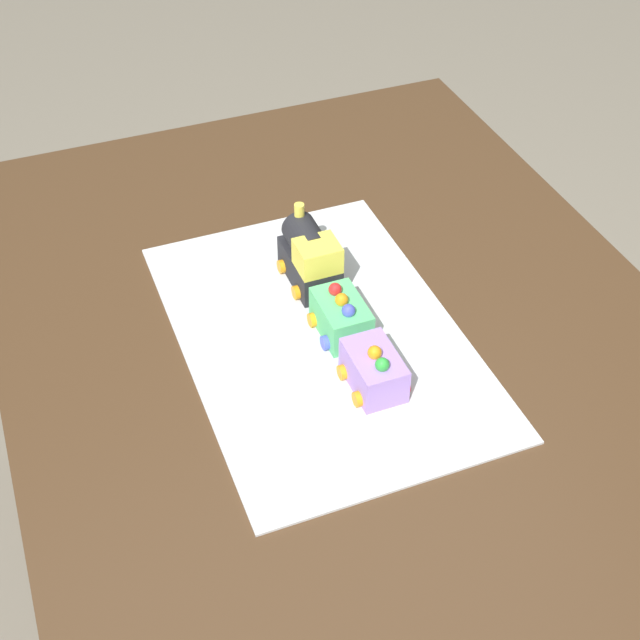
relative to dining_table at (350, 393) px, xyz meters
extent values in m
plane|color=gray|center=(0.00, 0.00, -0.63)|extent=(8.00, 8.00, 0.00)
cube|color=#4C331E|center=(0.00, 0.00, 0.09)|extent=(1.40, 1.00, 0.03)
cube|color=#4C331E|center=(-0.64, -0.44, -0.28)|extent=(0.07, 0.07, 0.71)
cube|color=#4C331E|center=(-0.64, 0.44, -0.28)|extent=(0.07, 0.07, 0.71)
cube|color=silver|center=(-0.03, -0.04, 0.11)|extent=(0.60, 0.40, 0.00)
cube|color=#232328|center=(-0.16, -0.01, 0.14)|extent=(0.12, 0.06, 0.05)
cylinder|color=#232328|center=(-0.17, -0.01, 0.18)|extent=(0.08, 0.05, 0.05)
cube|color=#F4E04C|center=(-0.12, -0.01, 0.18)|extent=(0.06, 0.06, 0.04)
cylinder|color=#F4E04C|center=(-0.20, -0.01, 0.21)|extent=(0.02, 0.02, 0.03)
sphere|color=#F4EFCC|center=(-0.22, -0.01, 0.14)|extent=(0.02, 0.02, 0.02)
cylinder|color=orange|center=(-0.19, -0.04, 0.12)|extent=(0.02, 0.01, 0.02)
cylinder|color=orange|center=(-0.12, -0.04, 0.12)|extent=(0.02, 0.01, 0.02)
cylinder|color=orange|center=(-0.19, 0.03, 0.12)|extent=(0.02, 0.01, 0.02)
cylinder|color=#D84CB2|center=(-0.12, 0.03, 0.12)|extent=(0.02, 0.01, 0.02)
cube|color=#59CC7A|center=(-0.03, -0.01, 0.14)|extent=(0.10, 0.06, 0.06)
cylinder|color=orange|center=(-0.05, -0.04, 0.12)|extent=(0.02, 0.01, 0.02)
cylinder|color=#4C59D8|center=(0.00, -0.04, 0.12)|extent=(0.02, 0.01, 0.02)
cylinder|color=#D84CB2|center=(-0.05, 0.03, 0.12)|extent=(0.02, 0.01, 0.02)
cylinder|color=red|center=(0.00, 0.03, 0.12)|extent=(0.02, 0.01, 0.02)
sphere|color=orange|center=(-0.03, -0.01, 0.17)|extent=(0.02, 0.02, 0.02)
sphere|color=red|center=(-0.05, -0.01, 0.17)|extent=(0.02, 0.02, 0.02)
sphere|color=#4C59D8|center=(0.00, -0.01, 0.17)|extent=(0.02, 0.02, 0.02)
cube|color=#AD84E0|center=(0.09, -0.01, 0.14)|extent=(0.10, 0.06, 0.06)
cylinder|color=orange|center=(0.06, -0.04, 0.12)|extent=(0.02, 0.01, 0.02)
cylinder|color=orange|center=(0.12, -0.04, 0.12)|extent=(0.02, 0.01, 0.02)
cylinder|color=red|center=(0.06, 0.03, 0.12)|extent=(0.02, 0.01, 0.02)
cylinder|color=red|center=(0.12, 0.03, 0.12)|extent=(0.02, 0.01, 0.02)
sphere|color=orange|center=(0.09, -0.01, 0.17)|extent=(0.02, 0.02, 0.02)
sphere|color=green|center=(0.12, -0.01, 0.17)|extent=(0.02, 0.02, 0.02)
camera|label=1|loc=(0.89, -0.40, 1.03)|focal=50.79mm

